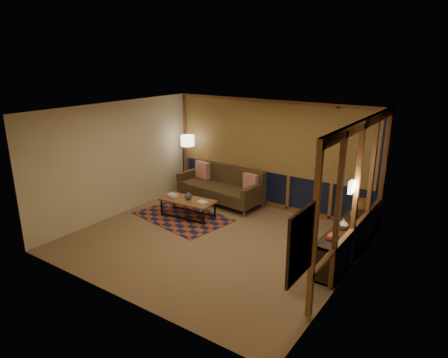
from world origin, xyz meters
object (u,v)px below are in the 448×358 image
Objects in this scene: bookshelf at (348,238)px; sofa at (220,186)px; floor_lamp at (183,162)px; coffee_table at (188,208)px.

sofa is at bearing 165.78° from bookshelf.
sofa is at bearing 20.46° from floor_lamp.
sofa is 3.77m from bookshelf.
coffee_table is at bearing -175.45° from bookshelf.
floor_lamp is (-1.35, 1.47, 0.62)m from coffee_table.
floor_lamp reaches higher than bookshelf.
floor_lamp is at bearing 175.84° from sofa.
floor_lamp reaches higher than sofa.
bookshelf is (3.73, 0.30, 0.12)m from coffee_table.
sofa is 1.49m from floor_lamp.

